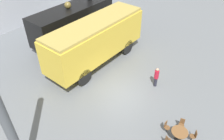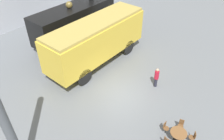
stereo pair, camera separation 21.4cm
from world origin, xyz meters
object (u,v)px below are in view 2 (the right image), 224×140
Objects in this scene: steam_locomotive at (75,20)px; cafe_table_mid at (178,134)px; visitor_person at (156,77)px; passenger_coach_vintage at (97,38)px.

steam_locomotive reaches higher than cafe_table_mid.
steam_locomotive is 10.41m from visitor_person.
visitor_person is at bearing 46.01° from cafe_table_mid.
visitor_person is at bearing -85.42° from passenger_coach_vintage.
visitor_person is (0.46, -5.72, -1.47)m from passenger_coach_vintage.
steam_locomotive is 0.94× the size of passenger_coach_vintage.
cafe_table_mid is (-4.63, -13.85, -1.48)m from steam_locomotive.
passenger_coach_vintage is 9.93m from cafe_table_mid.
steam_locomotive is at bearing 83.45° from visitor_person.
passenger_coach_vintage is at bearing 94.58° from visitor_person.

